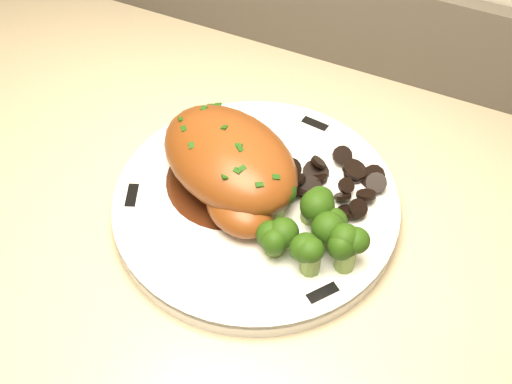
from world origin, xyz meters
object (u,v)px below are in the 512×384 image
at_px(counter, 78,344).
at_px(plate, 256,204).
at_px(chicken_breast, 231,164).
at_px(broccoli_florets, 309,228).

distance_m(counter, plate, 0.54).
distance_m(chicken_breast, broccoli_florets, 0.10).
bearing_deg(plate, broccoli_florets, -23.72).
distance_m(counter, chicken_breast, 0.56).
height_order(plate, chicken_breast, chicken_breast).
relative_size(counter, broccoli_florets, 18.97).
xyz_separation_m(counter, chicken_breast, (0.26, 0.06, 0.49)).
bearing_deg(counter, broccoli_florets, 4.11).
bearing_deg(broccoli_florets, counter, -175.89).
bearing_deg(chicken_breast, broccoli_florets, 4.49).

